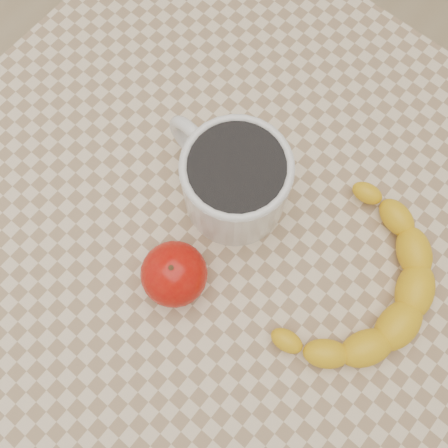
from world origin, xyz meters
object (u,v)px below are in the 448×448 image
Objects in this scene: table at (224,245)px; banana at (359,286)px; apple at (174,274)px; coffee_mug at (234,180)px; orange_juice_glass at (227,203)px.

table is 0.21m from banana.
banana is (0.17, 0.13, -0.01)m from apple.
apple is at bearing -82.73° from coffee_mug.
orange_juice_glass reaches higher than table.
coffee_mug reaches higher than orange_juice_glass.
table is 0.15m from coffee_mug.
table is 0.15m from apple.
orange_juice_glass is 0.25× the size of banana.
coffee_mug reaches higher than apple.
banana is (0.17, 0.04, 0.11)m from table.
apple is (0.01, -0.10, -0.00)m from orange_juice_glass.
table is at bearing -165.04° from banana.
banana is at bearing 7.65° from orange_juice_glass.
coffee_mug is at bearing 109.07° from orange_juice_glass.
table is 2.85× the size of banana.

